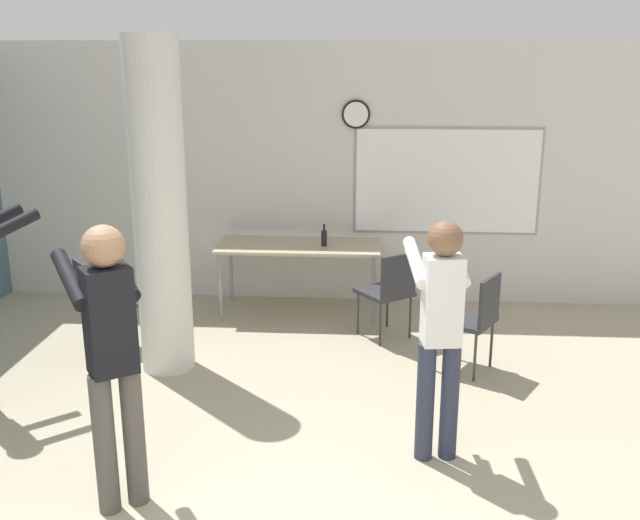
{
  "coord_description": "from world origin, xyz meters",
  "views": [
    {
      "loc": [
        0.68,
        -2.64,
        2.59
      ],
      "look_at": [
        0.3,
        2.99,
        1.01
      ],
      "focal_mm": 40.0,
      "sensor_mm": 36.0,
      "label": 1
    }
  ],
  "objects_px": {
    "chair_mid_room": "(473,315)",
    "person_playing_front": "(110,347)",
    "folding_table": "(299,249)",
    "chair_near_pillar": "(99,299)",
    "person_playing_side": "(440,322)",
    "bottle_on_table": "(324,238)",
    "chair_table_right": "(389,288)"
  },
  "relations": [
    {
      "from": "folding_table",
      "to": "chair_mid_room",
      "type": "xyz_separation_m",
      "value": [
        1.62,
        -1.39,
        -0.19
      ]
    },
    {
      "from": "folding_table",
      "to": "chair_table_right",
      "type": "relative_size",
      "value": 1.94
    },
    {
      "from": "folding_table",
      "to": "chair_table_right",
      "type": "distance_m",
      "value": 1.17
    },
    {
      "from": "chair_table_right",
      "to": "chair_near_pillar",
      "type": "height_order",
      "value": "same"
    },
    {
      "from": "chair_near_pillar",
      "to": "chair_mid_room",
      "type": "relative_size",
      "value": 1.0
    },
    {
      "from": "chair_near_pillar",
      "to": "chair_mid_room",
      "type": "height_order",
      "value": "same"
    },
    {
      "from": "folding_table",
      "to": "chair_mid_room",
      "type": "distance_m",
      "value": 2.15
    },
    {
      "from": "chair_mid_room",
      "to": "person_playing_side",
      "type": "bearing_deg",
      "value": -107.13
    },
    {
      "from": "bottle_on_table",
      "to": "folding_table",
      "type": "bearing_deg",
      "value": 171.75
    },
    {
      "from": "chair_table_right",
      "to": "folding_table",
      "type": "bearing_deg",
      "value": 143.29
    },
    {
      "from": "person_playing_front",
      "to": "bottle_on_table",
      "type": "bearing_deg",
      "value": 73.7
    },
    {
      "from": "folding_table",
      "to": "chair_near_pillar",
      "type": "xyz_separation_m",
      "value": [
        -1.7,
        -1.19,
        -0.19
      ]
    },
    {
      "from": "person_playing_front",
      "to": "chair_table_right",
      "type": "bearing_deg",
      "value": 59.1
    },
    {
      "from": "bottle_on_table",
      "to": "person_playing_front",
      "type": "relative_size",
      "value": 0.13
    },
    {
      "from": "folding_table",
      "to": "person_playing_side",
      "type": "height_order",
      "value": "person_playing_side"
    },
    {
      "from": "bottle_on_table",
      "to": "chair_table_right",
      "type": "relative_size",
      "value": 0.26
    },
    {
      "from": "chair_near_pillar",
      "to": "person_playing_front",
      "type": "xyz_separation_m",
      "value": [
        0.96,
        -2.29,
        0.51
      ]
    },
    {
      "from": "person_playing_side",
      "to": "person_playing_front",
      "type": "xyz_separation_m",
      "value": [
        -1.93,
        -0.68,
        0.06
      ]
    },
    {
      "from": "chair_mid_room",
      "to": "bottle_on_table",
      "type": "bearing_deg",
      "value": 135.09
    },
    {
      "from": "folding_table",
      "to": "chair_mid_room",
      "type": "height_order",
      "value": "chair_mid_room"
    },
    {
      "from": "person_playing_side",
      "to": "chair_near_pillar",
      "type": "bearing_deg",
      "value": 151.03
    },
    {
      "from": "person_playing_side",
      "to": "bottle_on_table",
      "type": "bearing_deg",
      "value": 108.54
    },
    {
      "from": "bottle_on_table",
      "to": "chair_mid_room",
      "type": "distance_m",
      "value": 1.94
    },
    {
      "from": "folding_table",
      "to": "chair_near_pillar",
      "type": "bearing_deg",
      "value": -144.99
    },
    {
      "from": "chair_table_right",
      "to": "person_playing_front",
      "type": "distance_m",
      "value": 3.29
    },
    {
      "from": "person_playing_side",
      "to": "person_playing_front",
      "type": "distance_m",
      "value": 2.05
    },
    {
      "from": "chair_near_pillar",
      "to": "person_playing_front",
      "type": "relative_size",
      "value": 0.5
    },
    {
      "from": "chair_mid_room",
      "to": "person_playing_front",
      "type": "relative_size",
      "value": 0.5
    },
    {
      "from": "folding_table",
      "to": "chair_table_right",
      "type": "xyz_separation_m",
      "value": [
        0.93,
        -0.69,
        -0.19
      ]
    },
    {
      "from": "bottle_on_table",
      "to": "chair_table_right",
      "type": "bearing_deg",
      "value": -44.62
    },
    {
      "from": "folding_table",
      "to": "chair_near_pillar",
      "type": "height_order",
      "value": "chair_near_pillar"
    },
    {
      "from": "folding_table",
      "to": "person_playing_front",
      "type": "relative_size",
      "value": 0.97
    }
  ]
}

